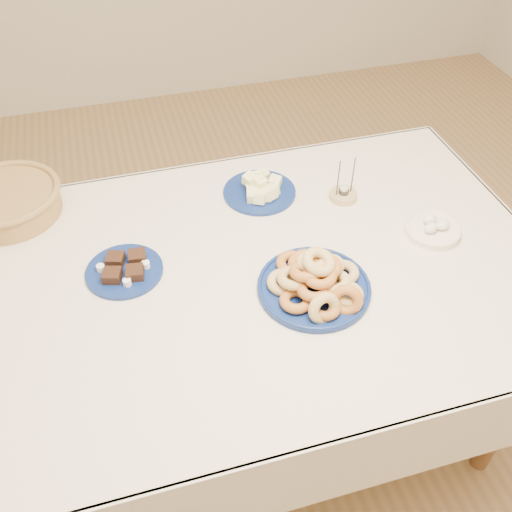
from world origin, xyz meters
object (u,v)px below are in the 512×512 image
wicker_basket (7,201)px  dining_table (251,296)px  donut_platter (316,282)px  egg_bowl (433,229)px  melon_plate (260,189)px  candle_holder (343,195)px  brownie_plate (125,269)px

wicker_basket → dining_table: bearing=-34.5°
dining_table → donut_platter: 0.24m
wicker_basket → egg_bowl: (1.21, -0.45, -0.03)m
dining_table → melon_plate: (0.12, 0.32, 0.13)m
donut_platter → wicker_basket: 0.98m
donut_platter → candle_holder: bearing=57.7°
wicker_basket → egg_bowl: bearing=-20.2°
brownie_plate → donut_platter: bearing=-23.8°
brownie_plate → dining_table: bearing=-14.4°
donut_platter → brownie_plate: donut_platter is taller
dining_table → donut_platter: bearing=-41.4°
donut_platter → melon_plate: bearing=93.0°
dining_table → brownie_plate: (-0.34, 0.09, 0.12)m
melon_plate → brownie_plate: melon_plate is taller
donut_platter → brownie_plate: 0.53m
wicker_basket → candle_holder: (1.02, -0.22, -0.03)m
dining_table → brownie_plate: brownie_plate is taller
donut_platter → dining_table: bearing=138.6°
melon_plate → egg_bowl: bearing=-36.1°
candle_holder → dining_table: bearing=-147.9°
melon_plate → wicker_basket: bearing=170.8°
candle_holder → egg_bowl: candle_holder is taller
brownie_plate → egg_bowl: size_ratio=1.08×
wicker_basket → candle_holder: bearing=-11.9°
candle_holder → egg_bowl: 0.30m
brownie_plate → candle_holder: candle_holder is taller
dining_table → brownie_plate: bearing=165.6°
dining_table → melon_plate: melon_plate is taller
melon_plate → egg_bowl: 0.55m
brownie_plate → candle_holder: size_ratio=1.51×
candle_holder → egg_bowl: size_ratio=0.72×
dining_table → brownie_plate: 0.37m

